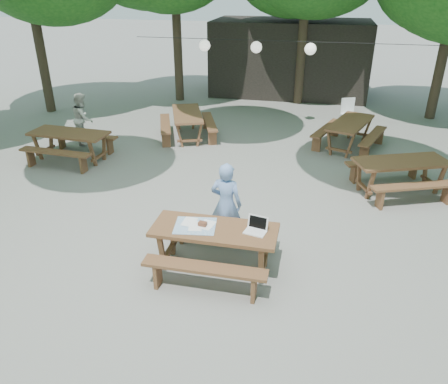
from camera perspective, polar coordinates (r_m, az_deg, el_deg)
name	(u,v)px	position (r m, az deg, el deg)	size (l,w,h in m)	color
ground	(218,213)	(8.87, -0.85, -2.81)	(80.00, 80.00, 0.00)	slate
pavilion	(290,58)	(18.31, 8.62, 16.97)	(6.00, 3.00, 2.80)	black
main_picnic_table	(215,247)	(7.12, -1.23, -7.24)	(2.00, 1.58, 0.75)	brown
picnic_table_nw	(71,146)	(12.01, -19.38, 5.74)	(2.05, 1.69, 0.75)	brown
picnic_table_ne	(399,176)	(10.32, 21.91, 1.97)	(2.35, 2.17, 0.75)	brown
picnic_table_far_w	(188,125)	(13.04, -4.79, 8.75)	(2.14, 2.33, 0.75)	brown
picnic_table_far_e	(349,134)	(12.67, 16.01, 7.27)	(2.12, 2.31, 0.75)	brown
woman	(226,204)	(7.60, 0.29, -1.58)	(0.56, 0.37, 1.53)	#6F91CB
second_person	(83,118)	(13.08, -17.93, 9.12)	(0.70, 0.54, 1.43)	beige
plastic_chair	(349,119)	(14.49, 15.97, 9.10)	(0.58, 0.58, 0.90)	white
laptop	(256,228)	(6.84, 4.25, -4.66)	(0.38, 0.32, 0.24)	white
tabletop_clutter	(197,225)	(6.99, -3.59, -4.36)	(0.72, 0.64, 0.08)	teal
paper_lanterns	(257,47)	(13.81, 4.30, 18.36)	(9.00, 0.34, 0.38)	black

